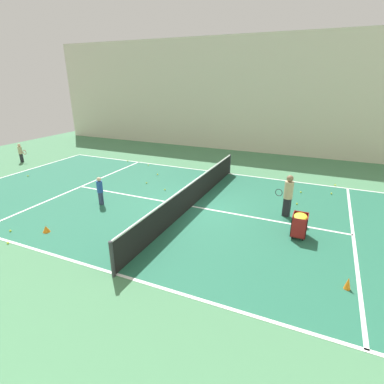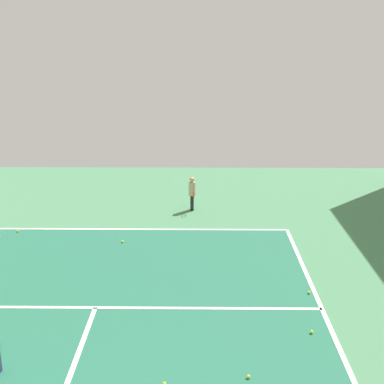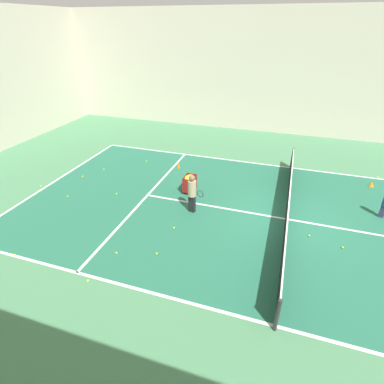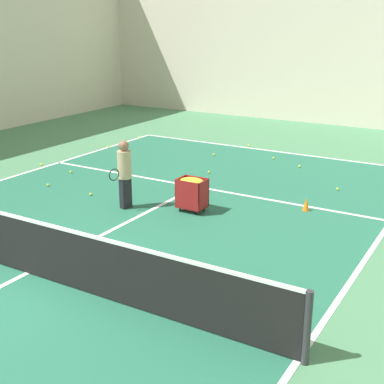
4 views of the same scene
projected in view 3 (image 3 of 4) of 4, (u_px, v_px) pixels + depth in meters
name	position (u px, v px, depth m)	size (l,w,h in m)	color
ground_plane	(285.00, 219.00, 11.55)	(36.62, 36.62, 0.00)	#477F56
court_playing_area	(285.00, 219.00, 11.55)	(9.88, 21.31, 0.00)	#23664C
line_baseline_far	(58.00, 180.00, 14.45)	(9.88, 0.10, 0.00)	white
line_sideline_left	(275.00, 326.00, 7.47)	(0.10, 21.31, 0.00)	white
line_sideline_right	(291.00, 168.00, 15.63)	(0.10, 21.31, 0.00)	white
line_service_far	(148.00, 195.00, 13.15)	(9.88, 0.10, 0.00)	white
line_centre_service	(285.00, 219.00, 11.55)	(0.10, 11.72, 0.00)	white
hall_enclosure_right	(304.00, 75.00, 18.51)	(0.15, 32.92, 7.56)	beige
tennis_net	(288.00, 207.00, 11.29)	(10.18, 0.10, 1.05)	#2D2D33
coach_at_net	(192.00, 191.00, 11.57)	(0.39, 0.68, 1.61)	black
ball_cart	(190.00, 181.00, 13.12)	(0.64, 0.47, 0.80)	maroon
training_cone_0	(178.00, 165.00, 15.55)	(0.16, 0.16, 0.32)	orange
training_cone_1	(371.00, 184.00, 13.81)	(0.25, 0.25, 0.23)	orange
tennis_ball_2	(116.00, 253.00, 9.80)	(0.07, 0.07, 0.07)	yellow
tennis_ball_3	(343.00, 247.00, 10.03)	(0.07, 0.07, 0.07)	yellow
tennis_ball_4	(88.00, 281.00, 8.74)	(0.07, 0.07, 0.07)	yellow
tennis_ball_6	(15.00, 255.00, 9.70)	(0.07, 0.07, 0.07)	yellow
tennis_ball_7	(41.00, 186.00, 13.81)	(0.07, 0.07, 0.07)	yellow
tennis_ball_8	(68.00, 196.00, 12.98)	(0.07, 0.07, 0.07)	yellow
tennis_ball_9	(83.00, 177.00, 14.66)	(0.07, 0.07, 0.07)	yellow
tennis_ball_10	(378.00, 177.00, 14.60)	(0.07, 0.07, 0.07)	yellow
tennis_ball_12	(174.00, 228.00, 10.99)	(0.07, 0.07, 0.07)	yellow
tennis_ball_14	(104.00, 169.00, 15.39)	(0.07, 0.07, 0.07)	yellow
tennis_ball_17	(157.00, 254.00, 9.76)	(0.07, 0.07, 0.07)	yellow
tennis_ball_18	(117.00, 194.00, 13.19)	(0.07, 0.07, 0.07)	yellow
tennis_ball_20	(147.00, 161.00, 16.29)	(0.07, 0.07, 0.07)	yellow
tennis_ball_21	(309.00, 236.00, 10.59)	(0.07, 0.07, 0.07)	yellow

